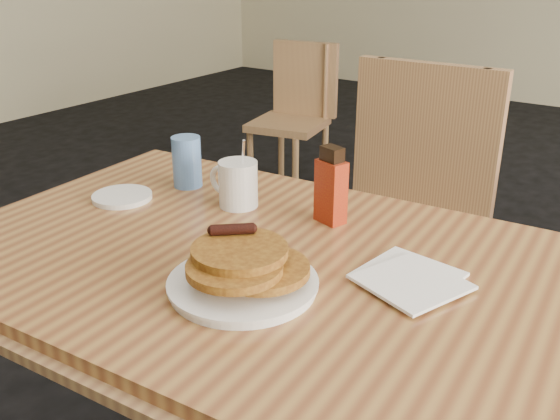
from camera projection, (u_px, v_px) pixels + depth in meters
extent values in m
cube|color=#A37139|center=(252.00, 262.00, 1.21)|extent=(1.28, 0.89, 0.04)
cube|color=#A67F4E|center=(253.00, 268.00, 1.22)|extent=(1.32, 0.94, 0.02)
cube|color=#A67F4E|center=(389.00, 249.00, 1.83)|extent=(0.46, 0.46, 0.04)
cube|color=#A67F4E|center=(425.00, 145.00, 1.88)|extent=(0.45, 0.05, 0.49)
cylinder|color=#A67F4E|center=(302.00, 330.00, 1.88)|extent=(0.04, 0.04, 0.46)
cylinder|color=#A67F4E|center=(461.00, 313.00, 1.97)|extent=(0.04, 0.04, 0.46)
cube|color=#A67F4E|center=(288.00, 124.00, 3.42)|extent=(0.44, 0.44, 0.04)
cube|color=#A67F4E|center=(305.00, 79.00, 3.46)|extent=(0.37, 0.11, 0.41)
cylinder|color=#A67F4E|center=(250.00, 163.00, 3.47)|extent=(0.04, 0.04, 0.38)
cylinder|color=#A67F4E|center=(325.00, 158.00, 3.54)|extent=(0.04, 0.04, 0.38)
cylinder|color=white|center=(243.00, 285.00, 1.07)|extent=(0.25, 0.25, 0.02)
cylinder|color=white|center=(243.00, 281.00, 1.07)|extent=(0.26, 0.26, 0.01)
cylinder|color=#9E6C21|center=(237.00, 270.00, 1.09)|extent=(0.16, 0.16, 0.01)
cylinder|color=#9E6C21|center=(262.00, 269.00, 1.06)|extent=(0.17, 0.17, 0.01)
cylinder|color=#9E6C21|center=(234.00, 268.00, 1.03)|extent=(0.16, 0.16, 0.01)
cylinder|color=#9E6C21|center=(240.00, 251.00, 1.06)|extent=(0.17, 0.17, 0.01)
cylinder|color=black|center=(232.00, 229.00, 1.09)|extent=(0.07, 0.07, 0.02)
cylinder|color=white|center=(238.00, 184.00, 1.41)|extent=(0.09, 0.09, 0.11)
torus|color=white|center=(222.00, 180.00, 1.43)|extent=(0.07, 0.01, 0.07)
cylinder|color=black|center=(238.00, 165.00, 1.39)|extent=(0.08, 0.08, 0.01)
cylinder|color=white|center=(242.00, 170.00, 1.38)|extent=(0.05, 0.04, 0.15)
cube|color=maroon|center=(331.00, 192.00, 1.32)|extent=(0.07, 0.06, 0.14)
cube|color=black|center=(332.00, 154.00, 1.28)|extent=(0.05, 0.04, 0.03)
cube|color=white|center=(408.00, 275.00, 1.12)|extent=(0.18, 0.18, 0.01)
cube|color=white|center=(412.00, 282.00, 1.08)|extent=(0.20, 0.20, 0.01)
cylinder|color=#5684CA|center=(187.00, 162.00, 1.52)|extent=(0.09, 0.09, 0.12)
cylinder|color=white|center=(122.00, 197.00, 1.46)|extent=(0.15, 0.15, 0.01)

